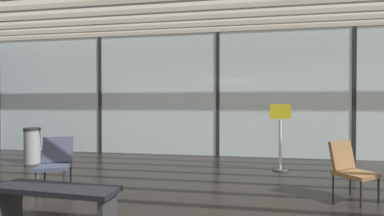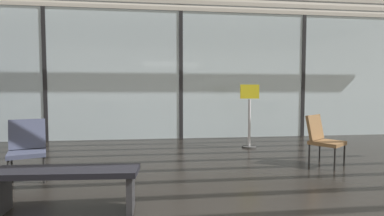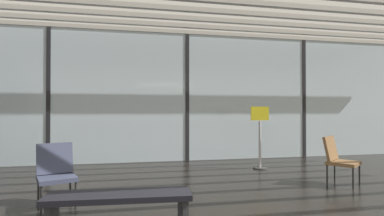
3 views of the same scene
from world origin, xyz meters
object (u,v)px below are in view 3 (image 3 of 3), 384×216
lounge_chair_2 (56,171)px  waiting_bench (119,203)px  parked_airplane (193,95)px  info_sign (260,139)px  lounge_chair_0 (338,157)px

lounge_chair_2 → waiting_bench: bearing=-74.4°
parked_airplane → waiting_bench: bearing=-106.3°
waiting_bench → info_sign: info_sign is taller
parked_airplane → lounge_chair_2: parked_airplane is taller
info_sign → lounge_chair_0: bearing=-66.0°
waiting_bench → lounge_chair_0: bearing=25.6°
parked_airplane → info_sign: (0.38, -5.89, -1.34)m
lounge_chair_2 → info_sign: info_sign is taller
parked_airplane → lounge_chair_0: bearing=-81.5°
lounge_chair_0 → waiting_bench: size_ratio=0.57×
lounge_chair_0 → waiting_bench: 4.09m
lounge_chair_0 → lounge_chair_2: 4.72m
parked_airplane → waiting_bench: (-2.66, -9.11, -1.66)m
lounge_chair_0 → lounge_chair_2: (-4.71, -0.27, 0.00)m
lounge_chair_0 → parked_airplane: bearing=62.5°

